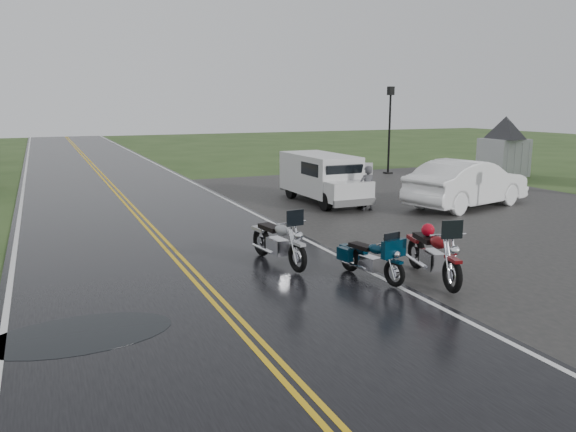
% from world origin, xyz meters
% --- Properties ---
extents(ground, '(120.00, 120.00, 0.00)m').
position_xyz_m(ground, '(0.00, 0.00, 0.00)').
color(ground, '#2D471E').
rests_on(ground, ground).
extents(road, '(8.00, 100.00, 0.04)m').
position_xyz_m(road, '(0.00, 10.00, 0.02)').
color(road, black).
rests_on(road, ground).
extents(parking_pad, '(14.00, 24.00, 0.03)m').
position_xyz_m(parking_pad, '(11.00, 5.00, 0.01)').
color(parking_pad, black).
rests_on(parking_pad, ground).
extents(visitor_center, '(16.00, 10.00, 4.80)m').
position_xyz_m(visitor_center, '(20.00, 12.00, 2.40)').
color(visitor_center, '#A8AAAD').
rests_on(visitor_center, ground).
extents(motorcycle_red, '(1.46, 2.64, 1.48)m').
position_xyz_m(motorcycle_red, '(4.52, -2.40, 0.74)').
color(motorcycle_red, '#630B0E').
rests_on(motorcycle_red, ground).
extents(motorcycle_teal, '(1.07, 2.07, 1.16)m').
position_xyz_m(motorcycle_teal, '(3.67, -1.58, 0.58)').
color(motorcycle_teal, '#042234').
rests_on(motorcycle_teal, ground).
extents(motorcycle_silver, '(1.15, 2.50, 1.43)m').
position_xyz_m(motorcycle_silver, '(2.22, 0.16, 0.71)').
color(motorcycle_silver, '#919398').
rests_on(motorcycle_silver, ground).
extents(van_white, '(1.90, 4.96, 1.94)m').
position_xyz_m(van_white, '(6.39, 6.73, 0.97)').
color(van_white, silver).
rests_on(van_white, ground).
extents(person_at_van, '(0.61, 0.41, 1.64)m').
position_xyz_m(person_at_van, '(7.81, 6.20, 0.82)').
color(person_at_van, '#444449').
rests_on(person_at_van, ground).
extents(sedan_white, '(5.71, 3.12, 1.78)m').
position_xyz_m(sedan_white, '(11.62, 5.28, 0.89)').
color(sedan_white, white).
rests_on(sedan_white, ground).
extents(lamp_post_far_right, '(0.41, 0.41, 4.82)m').
position_xyz_m(lamp_post_far_right, '(14.70, 15.11, 2.41)').
color(lamp_post_far_right, black).
rests_on(lamp_post_far_right, ground).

